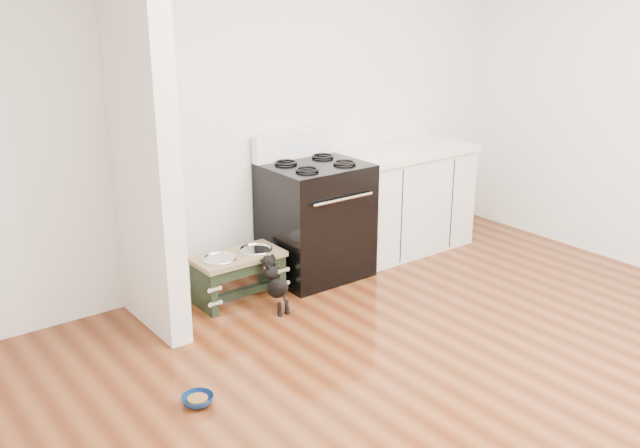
# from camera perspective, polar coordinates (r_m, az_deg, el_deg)

# --- Properties ---
(ground) EXTENTS (5.00, 5.00, 0.00)m
(ground) POSITION_cam_1_polar(r_m,az_deg,el_deg) (4.31, 14.69, -13.48)
(ground) COLOR #4A200D
(ground) RESTS_ON ground
(room_shell) EXTENTS (5.00, 5.00, 5.00)m
(room_shell) POSITION_cam_1_polar(r_m,az_deg,el_deg) (3.73, 16.73, 8.18)
(room_shell) COLOR silver
(room_shell) RESTS_ON ground
(partition_wall) EXTENTS (0.15, 0.80, 2.70)m
(partition_wall) POSITION_cam_1_polar(r_m,az_deg,el_deg) (4.72, -14.11, 7.11)
(partition_wall) COLOR silver
(partition_wall) RESTS_ON ground
(oven_range) EXTENTS (0.76, 0.69, 1.14)m
(oven_range) POSITION_cam_1_polar(r_m,az_deg,el_deg) (5.68, -0.40, 0.47)
(oven_range) COLOR black
(oven_range) RESTS_ON ground
(cabinet_run) EXTENTS (1.24, 0.64, 0.91)m
(cabinet_run) POSITION_cam_1_polar(r_m,az_deg,el_deg) (6.30, 6.67, 1.97)
(cabinet_run) COLOR silver
(cabinet_run) RESTS_ON ground
(dog_feeder) EXTENTS (0.66, 0.35, 0.38)m
(dog_feeder) POSITION_cam_1_polar(r_m,az_deg,el_deg) (5.31, -6.52, -3.50)
(dog_feeder) COLOR black
(dog_feeder) RESTS_ON ground
(puppy) EXTENTS (0.12, 0.34, 0.40)m
(puppy) POSITION_cam_1_polar(r_m,az_deg,el_deg) (5.14, -3.62, -4.63)
(puppy) COLOR black
(puppy) RESTS_ON ground
(floor_bowl) EXTENTS (0.20, 0.20, 0.06)m
(floor_bowl) POSITION_cam_1_polar(r_m,az_deg,el_deg) (4.18, -9.76, -13.72)
(floor_bowl) COLOR navy
(floor_bowl) RESTS_ON ground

